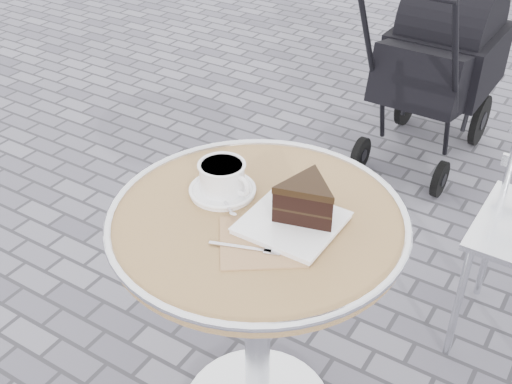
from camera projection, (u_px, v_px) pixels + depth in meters
The scene contains 4 objects.
cafe_table at pixel (258, 270), 1.60m from camera, with size 0.72×0.72×0.74m.
cappuccino_set at pixel (223, 180), 1.57m from camera, with size 0.17×0.17×0.08m.
cake_plate_set at pixel (302, 206), 1.46m from camera, with size 0.28×0.34×0.11m.
baby_stroller at pixel (437, 71), 2.94m from camera, with size 0.45×0.92×0.94m.
Camera 1 is at (0.64, -1.03, 1.64)m, focal length 45.00 mm.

